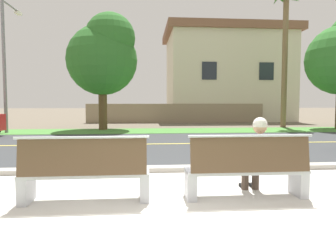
% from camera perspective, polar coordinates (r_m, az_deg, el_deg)
% --- Properties ---
extents(ground_plane, '(140.00, 140.00, 0.00)m').
position_cam_1_polar(ground_plane, '(11.90, -2.97, -3.44)').
color(ground_plane, '#665B4C').
extents(sidewalk_pavement, '(44.00, 3.60, 0.01)m').
position_cam_1_polar(sidewalk_pavement, '(4.47, 0.08, -15.50)').
color(sidewalk_pavement, beige).
rests_on(sidewalk_pavement, ground_plane).
extents(curb_edge, '(44.00, 0.30, 0.11)m').
position_cam_1_polar(curb_edge, '(6.33, -1.41, -9.28)').
color(curb_edge, '#ADA89E').
rests_on(curb_edge, ground_plane).
extents(street_asphalt, '(52.00, 8.00, 0.01)m').
position_cam_1_polar(street_asphalt, '(10.42, -2.72, -4.44)').
color(street_asphalt, '#383A3D').
rests_on(street_asphalt, ground_plane).
extents(road_centre_line, '(48.00, 0.14, 0.01)m').
position_cam_1_polar(road_centre_line, '(10.42, -2.72, -4.41)').
color(road_centre_line, '#E0CC4C').
rests_on(road_centre_line, ground_plane).
extents(far_verge_grass, '(48.00, 2.80, 0.02)m').
position_cam_1_polar(far_verge_grass, '(15.28, -3.35, -1.83)').
color(far_verge_grass, '#478438').
rests_on(far_verge_grass, ground_plane).
extents(bench_left, '(1.86, 0.48, 1.01)m').
position_cam_1_polar(bench_left, '(4.48, -15.87, -9.59)').
color(bench_left, silver).
rests_on(bench_left, ground_plane).
extents(bench_right, '(1.86, 0.48, 1.01)m').
position_cam_1_polar(bench_right, '(4.66, 15.20, -9.04)').
color(bench_right, silver).
rests_on(bench_right, ground_plane).
extents(seated_person_white, '(0.52, 0.68, 1.25)m').
position_cam_1_polar(seated_person_white, '(4.86, 17.03, -5.95)').
color(seated_person_white, '#47382D').
rests_on(seated_person_white, ground_plane).
extents(streetlamp, '(0.24, 2.10, 6.57)m').
position_cam_1_polar(streetlamp, '(16.62, -29.11, 11.21)').
color(streetlamp, gray).
rests_on(streetlamp, ground_plane).
extents(shade_tree_far_left, '(3.77, 3.77, 6.22)m').
position_cam_1_polar(shade_tree_far_left, '(16.39, -12.36, 12.60)').
color(shade_tree_far_left, brown).
rests_on(shade_tree_far_left, ground_plane).
extents(palm_tree_tall, '(2.09, 1.98, 8.54)m').
position_cam_1_polar(palm_tree_tall, '(19.73, 22.06, 19.21)').
color(palm_tree_tall, brown).
rests_on(palm_tree_tall, ground_plane).
extents(garden_wall, '(13.00, 0.36, 1.40)m').
position_cam_1_polar(garden_wall, '(21.49, 1.57, 1.62)').
color(garden_wall, gray).
rests_on(garden_wall, ground_plane).
extents(house_across_street, '(10.43, 6.91, 7.56)m').
position_cam_1_polar(house_across_street, '(25.62, 11.26, 8.88)').
color(house_across_street, beige).
rests_on(house_across_street, ground_plane).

